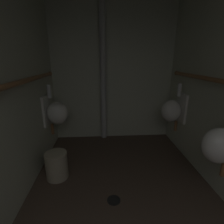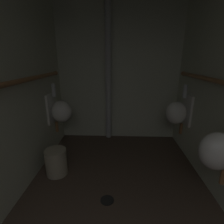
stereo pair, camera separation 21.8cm
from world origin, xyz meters
The scene contains 9 objects.
floor centered at (0.00, 1.62, -0.04)m, with size 2.17×3.36×0.08m, color #47382D.
wall_back centered at (0.00, 3.27, 1.20)m, with size 2.17×0.06×2.40m, color beige.
urinal_left_mid centered at (-0.88, 2.72, 0.65)m, with size 0.32×0.30×0.76m.
urinal_right_mid centered at (0.88, 1.62, 0.65)m, with size 0.32×0.30×0.76m.
urinal_right_far centered at (0.88, 2.72, 0.65)m, with size 0.32×0.30×0.76m.
supply_pipe_left centered at (-0.97, 1.63, 1.19)m, with size 0.06×2.66×0.06m.
standpipe_back_wall centered at (-0.17, 3.16, 1.20)m, with size 0.10×0.10×2.35m, color #B2B2B2.
floor_drain centered at (-0.10, 1.70, 0.00)m, with size 0.14×0.14×0.01m, color black.
waste_bin centered at (-0.77, 2.11, 0.17)m, with size 0.26×0.26×0.33m, color #9E937A.
Camera 1 is at (-0.22, 0.29, 1.40)m, focal length 27.34 mm.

